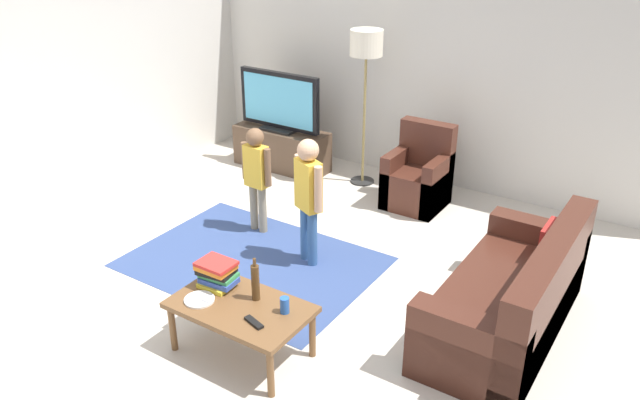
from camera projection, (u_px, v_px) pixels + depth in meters
name	position (u px, v px, depth m)	size (l,w,h in m)	color
ground	(281.00, 294.00, 5.36)	(7.80, 7.80, 0.00)	beige
wall_back	(437.00, 67.00, 7.05)	(6.00, 0.12, 2.70)	silver
wall_left	(34.00, 87.00, 6.27)	(0.12, 6.00, 2.70)	silver
area_rug	(253.00, 262.00, 5.84)	(2.20, 1.60, 0.01)	#33477A
tv_stand	(282.00, 149.00, 7.82)	(1.20, 0.44, 0.50)	#4C3828
tv	(279.00, 102.00, 7.55)	(1.10, 0.28, 0.71)	black
couch	(515.00, 301.00, 4.76)	(0.80, 1.80, 0.86)	#472319
armchair	(419.00, 179.00, 6.84)	(0.60, 0.60, 0.90)	#472319
floor_lamp	(366.00, 52.00, 6.85)	(0.36, 0.36, 1.78)	#262626
child_near_tv	(256.00, 171.00, 6.14)	(0.36, 0.17, 1.08)	gray
child_center	(308.00, 191.00, 5.55)	(0.37, 0.24, 1.20)	#33598C
coffee_table	(241.00, 310.00, 4.52)	(1.00, 0.60, 0.42)	brown
book_stack	(217.00, 273.00, 4.67)	(0.30, 0.23, 0.21)	yellow
bottle	(255.00, 282.00, 4.50)	(0.06, 0.06, 0.34)	#4C3319
tv_remote	(254.00, 322.00, 4.29)	(0.17, 0.05, 0.02)	black
soda_can	(285.00, 305.00, 4.39)	(0.07, 0.07, 0.12)	#2659B2
plate	(199.00, 300.00, 4.54)	(0.22, 0.22, 0.02)	white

